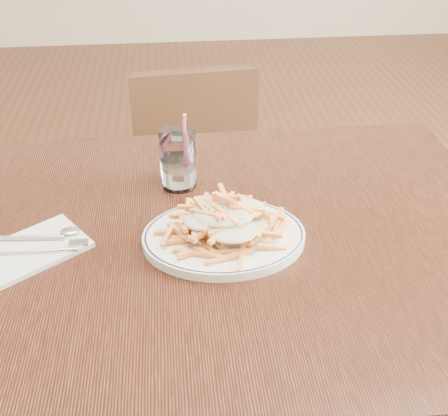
{
  "coord_description": "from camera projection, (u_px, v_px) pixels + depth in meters",
  "views": [
    {
      "loc": [
        -0.01,
        -0.8,
        1.34
      ],
      "look_at": [
        0.07,
        -0.03,
        0.82
      ],
      "focal_mm": 45.0,
      "sensor_mm": 36.0,
      "label": 1
    }
  ],
  "objects": [
    {
      "name": "table",
      "position": [
        187.0,
        269.0,
        1.04
      ],
      "size": [
        1.2,
        0.8,
        0.75
      ],
      "color": "black",
      "rests_on": "ground"
    },
    {
      "name": "chair_far",
      "position": [
        193.0,
        164.0,
        1.81
      ],
      "size": [
        0.4,
        0.4,
        0.79
      ],
      "color": "black",
      "rests_on": "ground"
    },
    {
      "name": "fries_plate",
      "position": [
        224.0,
        237.0,
        0.97
      ],
      "size": [
        0.33,
        0.3,
        0.02
      ],
      "color": "white",
      "rests_on": "table"
    },
    {
      "name": "loaded_fries",
      "position": [
        224.0,
        218.0,
        0.95
      ],
      "size": [
        0.24,
        0.21,
        0.06
      ],
      "color": "#ED9948",
      "rests_on": "fries_plate"
    },
    {
      "name": "napkin",
      "position": [
        32.0,
        250.0,
        0.95
      ],
      "size": [
        0.21,
        0.2,
        0.01
      ],
      "primitive_type": "cube",
      "rotation": [
        0.0,
        0.0,
        0.62
      ],
      "color": "silver",
      "rests_on": "table"
    },
    {
      "name": "cutlery",
      "position": [
        31.0,
        245.0,
        0.95
      ],
      "size": [
        0.18,
        0.06,
        0.01
      ],
      "color": "silver",
      "rests_on": "napkin"
    },
    {
      "name": "water_glass",
      "position": [
        178.0,
        163.0,
        1.1
      ],
      "size": [
        0.07,
        0.07,
        0.16
      ],
      "color": "white",
      "rests_on": "table"
    }
  ]
}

